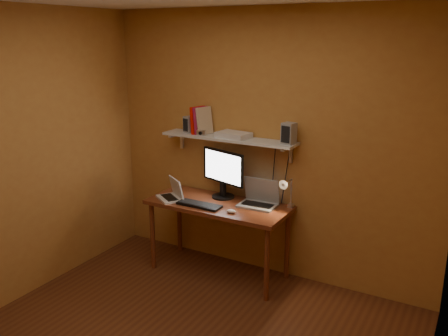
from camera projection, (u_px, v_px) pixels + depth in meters
The scene contains 14 objects.
room at pixel (168, 191), 3.25m from camera, with size 3.44×3.24×2.64m.
desk at pixel (218, 211), 4.66m from camera, with size 1.40×0.60×0.75m.
wall_shelf at pixel (228, 139), 4.63m from camera, with size 1.40×0.25×0.21m.
monitor at pixel (223, 171), 4.73m from camera, with size 0.53×0.28×0.49m.
laptop at pixel (259, 198), 4.56m from camera, with size 0.36×0.26×0.26m.
netbook at pixel (172, 193), 4.74m from camera, with size 0.35×0.32×0.21m.
keyboard at pixel (199, 205), 4.55m from camera, with size 0.44×0.15×0.02m, color black.
mouse at pixel (231, 211), 4.37m from camera, with size 0.09×0.06×0.03m, color silver.
desk_lamp at pixel (287, 190), 4.37m from camera, with size 0.09×0.23×0.38m.
speaker_left at pixel (189, 124), 4.84m from camera, with size 0.09×0.09×0.16m, color gray.
speaker_right at pixel (289, 133), 4.30m from camera, with size 0.11×0.11×0.20m, color gray.
books at pixel (201, 120), 4.75m from camera, with size 0.18×0.20×0.27m.
shelf_camera at pixel (201, 133), 4.68m from camera, with size 0.09×0.04×0.06m.
router at pixel (234, 135), 4.59m from camera, with size 0.32×0.21×0.05m, color silver.
Camera 1 is at (1.85, -2.50, 2.32)m, focal length 38.00 mm.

